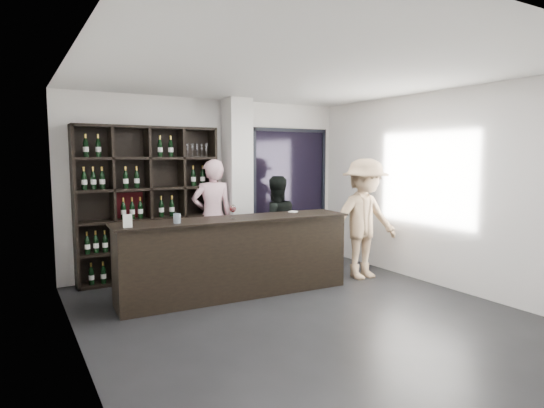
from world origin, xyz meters
TOP-DOWN VIEW (x-y plane):
  - floor at (0.00, 0.00)m, footprint 5.00×5.50m
  - wine_shelf at (-1.15, 2.57)m, footprint 2.20×0.35m
  - structural_column at (0.35, 2.47)m, footprint 0.40×0.40m
  - glass_panel at (1.55, 2.69)m, footprint 1.60×0.08m
  - tasting_counter at (-0.35, 1.10)m, footprint 3.32×0.69m
  - taster_pink at (-0.15, 2.40)m, footprint 0.75×0.55m
  - taster_black at (0.73, 1.85)m, footprint 0.88×0.75m
  - customer at (1.80, 0.89)m, footprint 1.23×0.71m
  - wine_glass at (-0.41, 1.06)m, footprint 0.11×0.11m
  - spit_cup at (-1.21, 1.04)m, footprint 0.10×0.10m
  - napkin_stack at (0.67, 1.22)m, footprint 0.14×0.14m
  - card_stand at (-1.83, 1.00)m, footprint 0.11×0.06m

SIDE VIEW (x-z plane):
  - floor at x=0.00m, z-range -0.01..0.00m
  - tasting_counter at x=-0.35m, z-range 0.00..1.09m
  - taster_black at x=0.73m, z-range 0.00..1.62m
  - taster_pink at x=-0.15m, z-range 0.00..1.89m
  - customer at x=1.80m, z-range 0.00..1.90m
  - napkin_stack at x=0.67m, z-range 1.09..1.11m
  - spit_cup at x=-1.21m, z-range 1.09..1.22m
  - card_stand at x=-1.83m, z-range 1.09..1.25m
  - wine_glass at x=-0.41m, z-range 1.09..1.31m
  - wine_shelf at x=-1.15m, z-range 0.00..2.40m
  - glass_panel at x=1.55m, z-range 0.35..2.45m
  - structural_column at x=0.35m, z-range 0.00..2.90m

